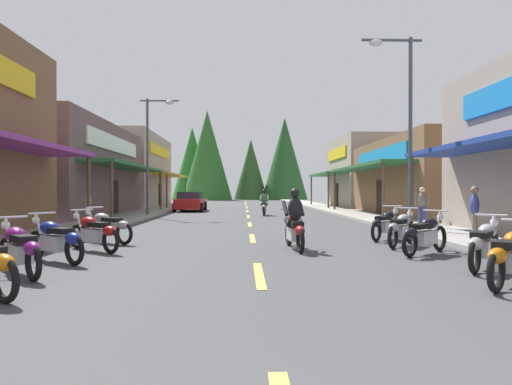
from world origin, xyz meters
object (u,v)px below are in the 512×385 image
at_px(streetlamp_left, 153,141).
at_px(motorcycle_parked_left_2, 55,239).
at_px(motorcycle_parked_right_4, 386,224).
at_px(parked_car_curbside, 190,202).
at_px(motorcycle_parked_right_0, 511,255).
at_px(pedestrian_strolling, 475,211).
at_px(pedestrian_browsing, 422,204).
at_px(pedestrian_waiting, 88,204).
at_px(motorcycle_parked_right_1, 484,244).
at_px(motorcycle_parked_right_2, 425,234).
at_px(motorcycle_parked_right_3, 401,228).
at_px(rider_cruising_trailing, 264,205).
at_px(motorcycle_parked_left_4, 107,226).
at_px(streetlamp_right, 402,108).
at_px(motorcycle_parked_left_1, 19,248).
at_px(motorcycle_parked_left_3, 94,232).
at_px(rider_cruising_lead, 295,224).

height_order(streetlamp_left, motorcycle_parked_left_2, streetlamp_left).
bearing_deg(motorcycle_parked_right_4, parked_car_curbside, 64.00).
bearing_deg(motorcycle_parked_right_0, pedestrian_strolling, 24.28).
distance_m(pedestrian_browsing, pedestrian_strolling, 5.96).
relative_size(motorcycle_parked_right_0, pedestrian_waiting, 1.03).
relative_size(motorcycle_parked_right_1, motorcycle_parked_right_2, 0.99).
xyz_separation_m(motorcycle_parked_right_3, rider_cruising_trailing, (-3.05, 14.35, 0.17)).
distance_m(motorcycle_parked_right_0, motorcycle_parked_right_2, 3.40).
bearing_deg(motorcycle_parked_left_4, motorcycle_parked_right_3, -152.69).
bearing_deg(motorcycle_parked_left_2, motorcycle_parked_right_4, -116.81).
xyz_separation_m(streetlamp_right, motorcycle_parked_left_4, (-9.59, -2.87, -3.99)).
relative_size(motorcycle_parked_right_1, motorcycle_parked_right_3, 0.94).
relative_size(motorcycle_parked_right_1, pedestrian_browsing, 1.01).
height_order(motorcycle_parked_right_1, motorcycle_parked_right_2, same).
relative_size(streetlamp_right, motorcycle_parked_left_1, 4.30).
xyz_separation_m(motorcycle_parked_right_1, pedestrian_browsing, (2.82, 9.70, 0.46)).
bearing_deg(motorcycle_parked_right_3, pedestrian_strolling, -43.10).
relative_size(streetlamp_left, parked_car_curbside, 1.55).
xyz_separation_m(streetlamp_right, motorcycle_parked_left_2, (-9.65, -6.14, -3.99)).
distance_m(pedestrian_strolling, parked_car_curbside, 22.04).
bearing_deg(streetlamp_right, rider_cruising_trailing, 112.63).
bearing_deg(pedestrian_waiting, pedestrian_browsing, -27.50).
distance_m(motorcycle_parked_left_2, pedestrian_waiting, 10.07).
bearing_deg(motorcycle_parked_right_2, parked_car_curbside, 69.83).
xyz_separation_m(motorcycle_parked_right_0, motorcycle_parked_left_1, (-8.25, 1.06, 0.00)).
relative_size(motorcycle_parked_right_2, rider_cruising_trailing, 0.79).
distance_m(motorcycle_parked_right_3, motorcycle_parked_left_4, 8.25).
xyz_separation_m(motorcycle_parked_right_1, motorcycle_parked_left_3, (-8.38, 2.62, 0.00)).
distance_m(rider_cruising_lead, parked_car_curbside, 21.11).
height_order(motorcycle_parked_right_4, rider_cruising_trailing, rider_cruising_trailing).
bearing_deg(motorcycle_parked_right_0, motorcycle_parked_left_1, 130.10).
xyz_separation_m(streetlamp_left, motorcycle_parked_right_0, (9.36, -17.97, -3.82)).
xyz_separation_m(motorcycle_parked_right_1, rider_cruising_trailing, (-3.41, 17.78, 0.17)).
bearing_deg(streetlamp_left, motorcycle_parked_right_1, -59.36).
distance_m(streetlamp_left, pedestrian_browsing, 14.68).
xyz_separation_m(streetlamp_left, motorcycle_parked_right_2, (9.41, -14.57, -3.82)).
relative_size(pedestrian_waiting, parked_car_curbside, 0.37).
relative_size(motorcycle_parked_left_4, pedestrian_browsing, 1.12).
distance_m(motorcycle_parked_right_2, parked_car_curbside, 22.85).
distance_m(motorcycle_parked_right_2, pedestrian_waiting, 14.09).
xyz_separation_m(streetlamp_left, parked_car_curbside, (1.28, 6.79, -3.63)).
relative_size(motorcycle_parked_right_4, motorcycle_parked_left_1, 1.05).
xyz_separation_m(motorcycle_parked_right_2, rider_cruising_lead, (-3.00, 0.89, 0.17)).
relative_size(motorcycle_parked_left_1, motorcycle_parked_left_4, 0.88).
distance_m(motorcycle_parked_right_0, pedestrian_waiting, 16.39).
bearing_deg(streetlamp_left, pedestrian_browsing, -28.34).
height_order(streetlamp_right, motorcycle_parked_left_1, streetlamp_right).
distance_m(motorcycle_parked_right_0, parked_car_curbside, 26.05).
bearing_deg(motorcycle_parked_right_2, motorcycle_parked_left_2, 145.24).
height_order(motorcycle_parked_left_3, motorcycle_parked_left_4, same).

